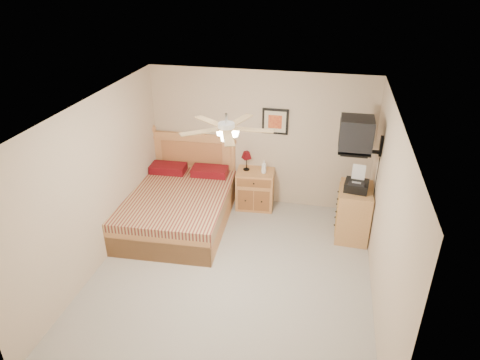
# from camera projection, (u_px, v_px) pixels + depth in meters

# --- Properties ---
(floor) EXTENTS (4.50, 4.50, 0.00)m
(floor) POSITION_uv_depth(u_px,v_px,m) (232.00, 274.00, 6.32)
(floor) COLOR gray
(floor) RESTS_ON ground
(ceiling) EXTENTS (4.00, 4.50, 0.04)m
(ceiling) POSITION_uv_depth(u_px,v_px,m) (230.00, 111.00, 5.18)
(ceiling) COLOR white
(ceiling) RESTS_ON ground
(wall_back) EXTENTS (4.00, 0.04, 2.50)m
(wall_back) POSITION_uv_depth(u_px,v_px,m) (260.00, 140.00, 7.70)
(wall_back) COLOR tan
(wall_back) RESTS_ON ground
(wall_front) EXTENTS (4.00, 0.04, 2.50)m
(wall_front) POSITION_uv_depth(u_px,v_px,m) (173.00, 325.00, 3.80)
(wall_front) COLOR tan
(wall_front) RESTS_ON ground
(wall_left) EXTENTS (0.04, 4.50, 2.50)m
(wall_left) POSITION_uv_depth(u_px,v_px,m) (95.00, 186.00, 6.13)
(wall_left) COLOR tan
(wall_left) RESTS_ON ground
(wall_right) EXTENTS (0.04, 4.50, 2.50)m
(wall_right) POSITION_uv_depth(u_px,v_px,m) (386.00, 218.00, 5.37)
(wall_right) COLOR tan
(wall_right) RESTS_ON ground
(bed) EXTENTS (1.78, 2.27, 1.42)m
(bed) POSITION_uv_depth(u_px,v_px,m) (176.00, 188.00, 7.20)
(bed) COLOR tan
(bed) RESTS_ON ground
(nightstand) EXTENTS (0.71, 0.55, 0.73)m
(nightstand) POSITION_uv_depth(u_px,v_px,m) (255.00, 189.00, 7.90)
(nightstand) COLOR #AC733C
(nightstand) RESTS_ON ground
(table_lamp) EXTENTS (0.21, 0.21, 0.36)m
(table_lamp) POSITION_uv_depth(u_px,v_px,m) (246.00, 161.00, 7.72)
(table_lamp) COLOR #54080E
(table_lamp) RESTS_ON nightstand
(lotion_bottle) EXTENTS (0.11, 0.11, 0.24)m
(lotion_bottle) POSITION_uv_depth(u_px,v_px,m) (264.00, 167.00, 7.62)
(lotion_bottle) COLOR white
(lotion_bottle) RESTS_ON nightstand
(framed_picture) EXTENTS (0.46, 0.04, 0.46)m
(framed_picture) POSITION_uv_depth(u_px,v_px,m) (275.00, 121.00, 7.47)
(framed_picture) COLOR black
(framed_picture) RESTS_ON wall_back
(dresser) EXTENTS (0.54, 0.76, 0.88)m
(dresser) POSITION_uv_depth(u_px,v_px,m) (354.00, 212.00, 7.02)
(dresser) COLOR #A17139
(dresser) RESTS_ON ground
(fax_machine) EXTENTS (0.41, 0.43, 0.38)m
(fax_machine) POSITION_uv_depth(u_px,v_px,m) (357.00, 179.00, 6.70)
(fax_machine) COLOR black
(fax_machine) RESTS_ON dresser
(magazine_lower) EXTENTS (0.28, 0.34, 0.03)m
(magazine_lower) POSITION_uv_depth(u_px,v_px,m) (353.00, 180.00, 7.07)
(magazine_lower) COLOR beige
(magazine_lower) RESTS_ON dresser
(magazine_upper) EXTENTS (0.27, 0.30, 0.02)m
(magazine_upper) POSITION_uv_depth(u_px,v_px,m) (353.00, 179.00, 7.05)
(magazine_upper) COLOR tan
(magazine_upper) RESTS_ON magazine_lower
(wall_tv) EXTENTS (0.56, 0.46, 0.58)m
(wall_tv) POSITION_uv_depth(u_px,v_px,m) (366.00, 136.00, 6.33)
(wall_tv) COLOR black
(wall_tv) RESTS_ON wall_right
(ceiling_fan) EXTENTS (1.14, 1.14, 0.28)m
(ceiling_fan) POSITION_uv_depth(u_px,v_px,m) (226.00, 128.00, 5.07)
(ceiling_fan) COLOR white
(ceiling_fan) RESTS_ON ceiling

